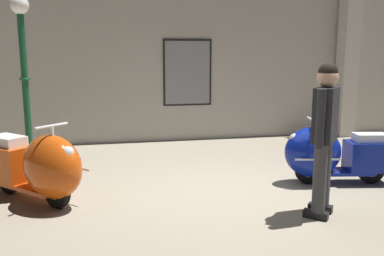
{
  "coord_description": "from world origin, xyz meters",
  "views": [
    {
      "loc": [
        -1.48,
        -5.0,
        1.84
      ],
      "look_at": [
        -0.34,
        0.44,
        0.85
      ],
      "focal_mm": 38.04,
      "sensor_mm": 36.0,
      "label": 1
    }
  ],
  "objects_px": {
    "visitor_0": "(325,129)",
    "lamppost": "(24,72)",
    "scooter_0": "(38,166)",
    "scooter_1": "(330,154)"
  },
  "relations": [
    {
      "from": "visitor_0",
      "to": "lamppost",
      "type": "bearing_deg",
      "value": 1.65
    },
    {
      "from": "scooter_0",
      "to": "lamppost",
      "type": "distance_m",
      "value": 2.32
    },
    {
      "from": "lamppost",
      "to": "visitor_0",
      "type": "xyz_separation_m",
      "value": [
        3.71,
        -3.11,
        -0.55
      ]
    },
    {
      "from": "scooter_1",
      "to": "visitor_0",
      "type": "distance_m",
      "value": 1.43
    },
    {
      "from": "scooter_0",
      "to": "scooter_1",
      "type": "distance_m",
      "value": 3.99
    },
    {
      "from": "visitor_0",
      "to": "scooter_1",
      "type": "bearing_deg",
      "value": -82.73
    },
    {
      "from": "lamppost",
      "to": "visitor_0",
      "type": "height_order",
      "value": "lamppost"
    },
    {
      "from": "lamppost",
      "to": "visitor_0",
      "type": "distance_m",
      "value": 4.87
    },
    {
      "from": "scooter_0",
      "to": "scooter_1",
      "type": "height_order",
      "value": "scooter_0"
    },
    {
      "from": "scooter_0",
      "to": "visitor_0",
      "type": "distance_m",
      "value": 3.49
    }
  ]
}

